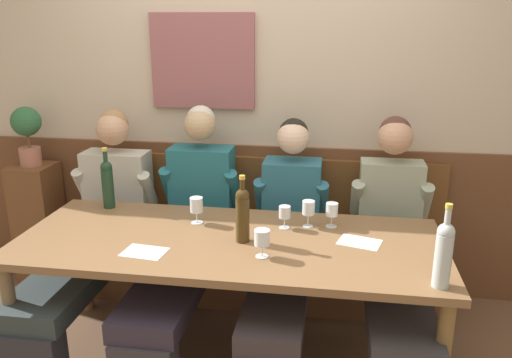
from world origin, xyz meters
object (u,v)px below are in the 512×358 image
(wine_bottle_amber_mid, at_px, (444,252))
(wine_glass_right_end, at_px, (332,210))
(wine_glass_mid_right, at_px, (285,213))
(potted_plant, at_px, (27,130))
(person_left_seat, at_px, (286,238))
(person_center_right_seat, at_px, (94,227))
(person_right_seat, at_px, (187,229))
(dining_table, at_px, (229,252))
(wall_bench, at_px, (252,258))
(wine_glass_mid_left, at_px, (196,206))
(wine_glass_center_rear, at_px, (262,238))
(person_center_left_seat, at_px, (394,246))
(wine_glass_left_end, at_px, (308,209))
(wine_bottle_clear_water, at_px, (108,182))
(wine_bottle_green_tall, at_px, (243,213))

(wine_bottle_amber_mid, xyz_separation_m, wine_glass_right_end, (-0.47, 0.60, -0.06))
(wine_glass_mid_right, relative_size, potted_plant, 0.31)
(person_left_seat, bearing_deg, person_center_right_seat, -179.02)
(person_right_seat, distance_m, wine_glass_right_end, 0.88)
(person_left_seat, bearing_deg, potted_plant, 167.17)
(person_center_right_seat, bearing_deg, wine_glass_mid_right, -6.13)
(person_right_seat, xyz_separation_m, person_left_seat, (0.59, 0.00, -0.02))
(person_center_right_seat, relative_size, wine_bottle_amber_mid, 3.57)
(dining_table, xyz_separation_m, potted_plant, (-1.55, 0.75, 0.44))
(wall_bench, bearing_deg, wine_glass_mid_left, -112.71)
(wine_glass_center_rear, xyz_separation_m, potted_plant, (-1.75, 0.94, 0.27))
(person_center_left_seat, bearing_deg, wine_bottle_amber_mid, -79.83)
(wine_glass_left_end, distance_m, wine_glass_center_rear, 0.46)
(potted_plant, bearing_deg, wall_bench, -1.27)
(person_center_left_seat, bearing_deg, wine_glass_right_end, -169.75)
(wine_bottle_amber_mid, bearing_deg, dining_table, 160.67)
(person_right_seat, height_order, wine_bottle_clear_water, person_right_seat)
(wine_bottle_clear_water, height_order, wine_glass_mid_left, wine_bottle_clear_water)
(wine_bottle_amber_mid, distance_m, wine_glass_mid_left, 1.33)
(wine_bottle_clear_water, xyz_separation_m, potted_plant, (-0.74, 0.40, 0.21))
(wine_bottle_amber_mid, height_order, wine_glass_right_end, wine_bottle_amber_mid)
(wine_glass_right_end, relative_size, wine_glass_left_end, 0.93)
(wine_glass_mid_right, height_order, wine_glass_mid_left, wine_glass_mid_left)
(dining_table, height_order, wine_glass_mid_left, wine_glass_mid_left)
(person_center_right_seat, distance_m, potted_plant, 0.92)
(person_center_right_seat, distance_m, wine_glass_right_end, 1.45)
(wine_glass_center_rear, bearing_deg, dining_table, 137.74)
(wine_bottle_clear_water, bearing_deg, person_left_seat, -0.76)
(wine_glass_right_end, relative_size, wine_glass_mid_left, 0.92)
(person_center_right_seat, height_order, wine_bottle_amber_mid, person_center_right_seat)
(wine_glass_right_end, xyz_separation_m, potted_plant, (-2.08, 0.50, 0.27))
(wine_glass_left_end, relative_size, potted_plant, 0.36)
(wine_bottle_clear_water, bearing_deg, wine_bottle_green_tall, -22.50)
(wine_glass_right_end, distance_m, wine_glass_mid_left, 0.75)
(wine_bottle_green_tall, relative_size, wine_glass_mid_left, 2.36)
(person_left_seat, bearing_deg, wine_glass_mid_left, -163.04)
(person_center_left_seat, bearing_deg, person_left_seat, 177.75)
(person_center_right_seat, bearing_deg, wine_bottle_amber_mid, -19.29)
(wine_glass_mid_right, height_order, wine_glass_center_rear, wine_glass_center_rear)
(dining_table, relative_size, wine_bottle_clear_water, 5.93)
(person_right_seat, bearing_deg, wall_bench, 49.71)
(person_center_right_seat, bearing_deg, wine_bottle_green_tall, -18.70)
(wine_bottle_green_tall, relative_size, wine_glass_center_rear, 2.55)
(dining_table, height_order, wine_bottle_clear_water, wine_bottle_clear_water)
(person_right_seat, distance_m, wine_glass_mid_left, 0.27)
(wine_glass_left_end, bearing_deg, wine_bottle_amber_mid, -44.20)
(wine_bottle_amber_mid, relative_size, wine_glass_right_end, 2.72)
(person_left_seat, bearing_deg, wine_glass_left_end, -38.75)
(wine_glass_right_end, bearing_deg, potted_plant, 166.40)
(wine_bottle_green_tall, height_order, wine_glass_mid_right, wine_bottle_green_tall)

